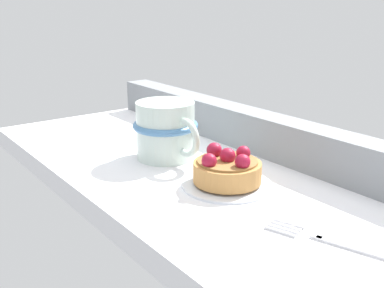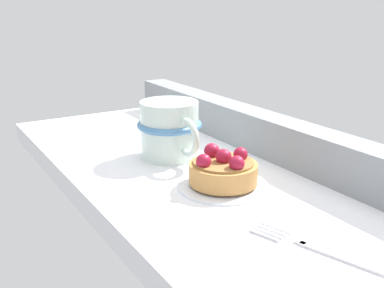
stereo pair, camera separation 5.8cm
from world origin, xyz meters
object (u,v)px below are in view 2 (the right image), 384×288
object	(u,v)px
dessert_fork	(333,254)
dessert_plate	(222,185)
coffee_mug	(167,130)
raspberry_tart	(222,170)

from	to	relation	value
dessert_fork	dessert_plate	bearing A→B (deg)	177.93
dessert_plate	coffee_mug	size ratio (longest dim) A/B	0.90
coffee_mug	dessert_plate	bearing A→B (deg)	1.30
coffee_mug	dessert_fork	xyz separation A→B (cm)	(33.28, -0.38, -4.13)
dessert_plate	dessert_fork	size ratio (longest dim) A/B	0.67
coffee_mug	raspberry_tart	bearing A→B (deg)	1.25
dessert_plate	coffee_mug	world-z (taller)	coffee_mug
dessert_plate	raspberry_tart	bearing A→B (deg)	-122.47
raspberry_tart	dessert_fork	bearing A→B (deg)	-2.03
dessert_plate	dessert_fork	bearing A→B (deg)	-2.07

